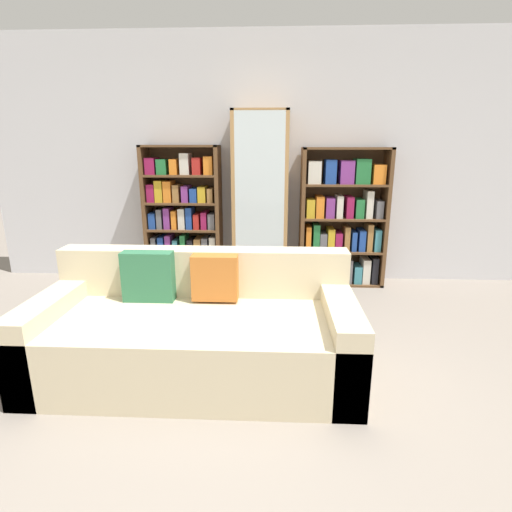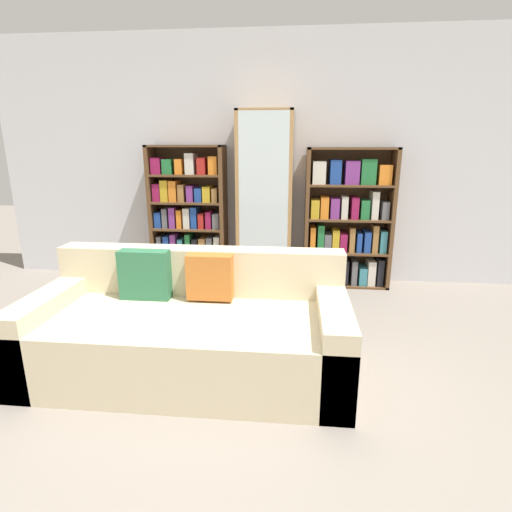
{
  "view_description": "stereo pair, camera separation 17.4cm",
  "coord_description": "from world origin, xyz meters",
  "px_view_note": "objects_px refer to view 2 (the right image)",
  "views": [
    {
      "loc": [
        0.22,
        -1.8,
        1.52
      ],
      "look_at": [
        0.05,
        1.59,
        0.58
      ],
      "focal_mm": 28.0,
      "sensor_mm": 36.0,
      "label": 1
    },
    {
      "loc": [
        0.39,
        -1.79,
        1.52
      ],
      "look_at": [
        0.05,
        1.59,
        0.58
      ],
      "focal_mm": 28.0,
      "sensor_mm": 36.0,
      "label": 2
    }
  ],
  "objects_px": {
    "display_cabinet": "(265,201)",
    "wine_bottle": "(301,283)",
    "couch": "(191,331)",
    "bookshelf_left": "(189,218)",
    "bookshelf_right": "(348,222)"
  },
  "relations": [
    {
      "from": "bookshelf_right",
      "to": "wine_bottle",
      "type": "distance_m",
      "value": 0.87
    },
    {
      "from": "couch",
      "to": "bookshelf_left",
      "type": "xyz_separation_m",
      "value": [
        -0.5,
        1.91,
        0.45
      ]
    },
    {
      "from": "couch",
      "to": "display_cabinet",
      "type": "height_order",
      "value": "display_cabinet"
    },
    {
      "from": "bookshelf_left",
      "to": "wine_bottle",
      "type": "bearing_deg",
      "value": -18.84
    },
    {
      "from": "couch",
      "to": "display_cabinet",
      "type": "bearing_deg",
      "value": 79.11
    },
    {
      "from": "couch",
      "to": "display_cabinet",
      "type": "distance_m",
      "value": 2.04
    },
    {
      "from": "couch",
      "to": "bookshelf_left",
      "type": "bearing_deg",
      "value": 104.76
    },
    {
      "from": "bookshelf_left",
      "to": "couch",
      "type": "bearing_deg",
      "value": -75.24
    },
    {
      "from": "couch",
      "to": "wine_bottle",
      "type": "distance_m",
      "value": 1.67
    },
    {
      "from": "display_cabinet",
      "to": "wine_bottle",
      "type": "height_order",
      "value": "display_cabinet"
    },
    {
      "from": "couch",
      "to": "bookshelf_left",
      "type": "relative_size",
      "value": 1.39
    },
    {
      "from": "bookshelf_left",
      "to": "display_cabinet",
      "type": "xyz_separation_m",
      "value": [
        0.87,
        -0.02,
        0.2
      ]
    },
    {
      "from": "bookshelf_left",
      "to": "display_cabinet",
      "type": "relative_size",
      "value": 0.81
    },
    {
      "from": "bookshelf_right",
      "to": "wine_bottle",
      "type": "height_order",
      "value": "bookshelf_right"
    },
    {
      "from": "display_cabinet",
      "to": "wine_bottle",
      "type": "bearing_deg",
      "value": -45.44
    }
  ]
}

